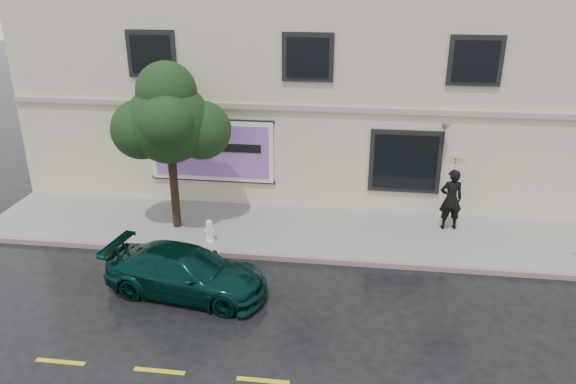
# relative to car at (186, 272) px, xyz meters

# --- Properties ---
(ground) EXTENTS (90.00, 90.00, 0.00)m
(ground) POSITION_rel_car_xyz_m (2.50, 0.50, -0.61)
(ground) COLOR black
(ground) RESTS_ON ground
(sidewalk) EXTENTS (20.00, 3.50, 0.15)m
(sidewalk) POSITION_rel_car_xyz_m (2.50, 3.75, -0.54)
(sidewalk) COLOR gray
(sidewalk) RESTS_ON ground
(curb) EXTENTS (20.00, 0.18, 0.16)m
(curb) POSITION_rel_car_xyz_m (2.50, 2.00, -0.54)
(curb) COLOR gray
(curb) RESTS_ON ground
(road_marking) EXTENTS (19.00, 0.12, 0.01)m
(road_marking) POSITION_rel_car_xyz_m (2.50, -3.00, -0.60)
(road_marking) COLOR gold
(road_marking) RESTS_ON ground
(building) EXTENTS (20.00, 8.12, 7.00)m
(building) POSITION_rel_car_xyz_m (2.50, 9.50, 2.89)
(building) COLOR beige
(building) RESTS_ON ground
(billboard) EXTENTS (4.30, 0.16, 2.20)m
(billboard) POSITION_rel_car_xyz_m (-0.70, 5.42, 1.44)
(billboard) COLOR white
(billboard) RESTS_ON ground
(car) EXTENTS (4.43, 2.48, 1.22)m
(car) POSITION_rel_car_xyz_m (0.00, 0.00, 0.00)
(car) COLOR #072A27
(car) RESTS_ON ground
(pedestrian) EXTENTS (0.79, 0.59, 1.96)m
(pedestrian) POSITION_rel_car_xyz_m (7.10, 4.46, 0.52)
(pedestrian) COLOR black
(pedestrian) RESTS_ON sidewalk
(umbrella) EXTENTS (0.93, 0.93, 0.67)m
(umbrella) POSITION_rel_car_xyz_m (7.10, 4.46, 1.84)
(umbrella) COLOR black
(umbrella) RESTS_ON pedestrian
(street_tree) EXTENTS (2.46, 2.46, 4.63)m
(street_tree) POSITION_rel_car_xyz_m (-1.40, 3.49, 2.91)
(street_tree) COLOR #2E2114
(street_tree) RESTS_ON sidewalk
(fire_hydrant) EXTENTS (0.29, 0.27, 0.71)m
(fire_hydrant) POSITION_rel_car_xyz_m (-0.09, 2.59, -0.12)
(fire_hydrant) COLOR white
(fire_hydrant) RESTS_ON sidewalk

